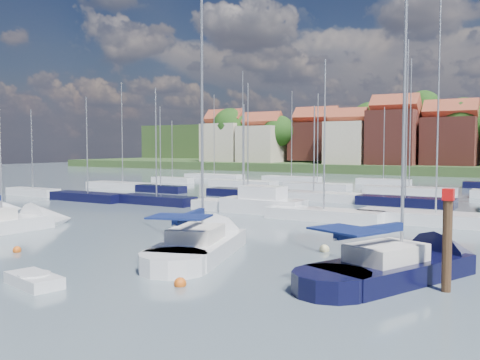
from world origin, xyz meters
The scene contains 10 objects.
ground centered at (0.00, 40.00, 0.00)m, with size 260.00×260.00×0.00m, color #4C5B67.
sailboat_left centered at (-15.22, 3.66, 0.36)m, with size 3.32×11.04×14.88m.
sailboat_centre centered at (-0.25, 4.66, 0.35)m, with size 6.45×12.08×15.88m.
sailboat_navy centered at (10.45, 4.71, 0.35)m, with size 7.20×11.79×15.94m.
tender centered at (-1.99, -4.92, 0.23)m, with size 2.96×1.86×0.59m.
timber_piling centered at (12.13, 2.65, 0.94)m, with size 0.40×0.40×6.19m.
buoy_c centered at (-8.48, -0.95, 0.00)m, with size 0.43×0.43×0.43m, color #D85914.
buoy_d centered at (2.96, -1.93, 0.00)m, with size 0.50×0.50×0.50m, color #D85914.
buoy_e centered at (5.19, 7.56, 0.00)m, with size 0.53×0.53×0.53m, color beige.
marina_field centered at (1.91, 35.15, 0.43)m, with size 79.62×41.41×15.93m.
Camera 1 is at (15.77, -18.54, 5.54)m, focal length 40.00 mm.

